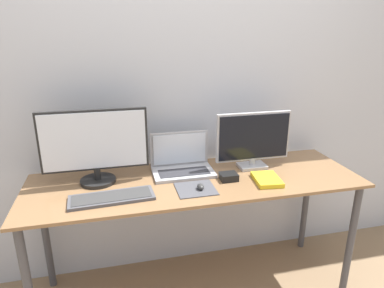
{
  "coord_description": "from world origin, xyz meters",
  "views": [
    {
      "loc": [
        -0.44,
        -1.43,
        1.59
      ],
      "look_at": [
        -0.02,
        0.34,
        0.97
      ],
      "focal_mm": 32.0,
      "sensor_mm": 36.0,
      "label": 1
    }
  ],
  "objects_px": {
    "monitor_left": "(95,146)",
    "keyboard": "(112,198)",
    "laptop": "(182,162)",
    "book": "(267,179)",
    "monitor_right": "(253,139)",
    "mouse": "(200,187)",
    "power_brick": "(229,177)"
  },
  "relations": [
    {
      "from": "laptop",
      "to": "mouse",
      "type": "xyz_separation_m",
      "value": [
        0.04,
        -0.27,
        -0.04
      ]
    },
    {
      "from": "monitor_left",
      "to": "laptop",
      "type": "distance_m",
      "value": 0.52
    },
    {
      "from": "monitor_right",
      "to": "power_brick",
      "type": "bearing_deg",
      "value": -144.69
    },
    {
      "from": "monitor_right",
      "to": "book",
      "type": "xyz_separation_m",
      "value": [
        -0.0,
        -0.22,
        -0.17
      ]
    },
    {
      "from": "monitor_right",
      "to": "laptop",
      "type": "distance_m",
      "value": 0.46
    },
    {
      "from": "monitor_right",
      "to": "mouse",
      "type": "distance_m",
      "value": 0.48
    },
    {
      "from": "mouse",
      "to": "laptop",
      "type": "bearing_deg",
      "value": 99.21
    },
    {
      "from": "laptop",
      "to": "keyboard",
      "type": "xyz_separation_m",
      "value": [
        -0.42,
        -0.27,
        -0.05
      ]
    },
    {
      "from": "monitor_left",
      "to": "keyboard",
      "type": "relative_size",
      "value": 1.33
    },
    {
      "from": "keyboard",
      "to": "mouse",
      "type": "bearing_deg",
      "value": -0.53
    },
    {
      "from": "book",
      "to": "mouse",
      "type": "bearing_deg",
      "value": -177.96
    },
    {
      "from": "monitor_right",
      "to": "laptop",
      "type": "bearing_deg",
      "value": 174.37
    },
    {
      "from": "monitor_right",
      "to": "laptop",
      "type": "height_order",
      "value": "monitor_right"
    },
    {
      "from": "monitor_right",
      "to": "book",
      "type": "height_order",
      "value": "monitor_right"
    },
    {
      "from": "book",
      "to": "power_brick",
      "type": "distance_m",
      "value": 0.22
    },
    {
      "from": "book",
      "to": "monitor_right",
      "type": "bearing_deg",
      "value": 89.98
    },
    {
      "from": "keyboard",
      "to": "mouse",
      "type": "relative_size",
      "value": 7.56
    },
    {
      "from": "monitor_left",
      "to": "mouse",
      "type": "xyz_separation_m",
      "value": [
        0.53,
        -0.23,
        -0.2
      ]
    },
    {
      "from": "monitor_left",
      "to": "mouse",
      "type": "distance_m",
      "value": 0.61
    },
    {
      "from": "book",
      "to": "power_brick",
      "type": "bearing_deg",
      "value": 160.41
    },
    {
      "from": "laptop",
      "to": "book",
      "type": "bearing_deg",
      "value": -30.67
    },
    {
      "from": "monitor_left",
      "to": "power_brick",
      "type": "height_order",
      "value": "monitor_left"
    },
    {
      "from": "laptop",
      "to": "book",
      "type": "distance_m",
      "value": 0.51
    },
    {
      "from": "laptop",
      "to": "power_brick",
      "type": "bearing_deg",
      "value": -38.62
    },
    {
      "from": "monitor_left",
      "to": "book",
      "type": "xyz_separation_m",
      "value": [
        0.93,
        -0.22,
        -0.21
      ]
    },
    {
      "from": "book",
      "to": "power_brick",
      "type": "relative_size",
      "value": 2.14
    },
    {
      "from": "laptop",
      "to": "keyboard",
      "type": "height_order",
      "value": "laptop"
    },
    {
      "from": "laptop",
      "to": "power_brick",
      "type": "distance_m",
      "value": 0.3
    },
    {
      "from": "mouse",
      "to": "monitor_right",
      "type": "bearing_deg",
      "value": 30.37
    },
    {
      "from": "book",
      "to": "monitor_left",
      "type": "bearing_deg",
      "value": 166.9
    },
    {
      "from": "keyboard",
      "to": "power_brick",
      "type": "bearing_deg",
      "value": 7.14
    },
    {
      "from": "power_brick",
      "to": "monitor_right",
      "type": "bearing_deg",
      "value": 35.31
    }
  ]
}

